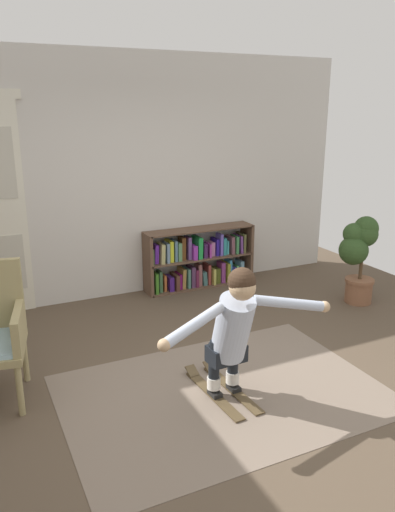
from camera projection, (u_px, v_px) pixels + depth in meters
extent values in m
plane|color=brown|center=(222.00, 391.00, 4.18)|extent=(7.20, 7.20, 0.00)
cube|color=beige|center=(121.00, 178.00, 6.01)|extent=(6.00, 0.10, 2.90)
cube|color=silver|center=(0.00, 212.00, 5.46)|extent=(0.55, 0.04, 2.35)
cube|color=beige|center=(6.00, 264.00, 5.61)|extent=(0.41, 0.01, 0.64)
cube|color=#7A6A5B|center=(223.00, 393.00, 4.15)|extent=(2.59, 1.81, 0.01)
cube|color=brown|center=(148.00, 265.00, 6.23)|extent=(0.04, 0.30, 0.78)
cube|color=brown|center=(247.00, 251.00, 6.81)|extent=(0.04, 0.30, 0.78)
cube|color=brown|center=(199.00, 285.00, 6.63)|extent=(1.42, 0.30, 0.02)
cube|color=brown|center=(200.00, 258.00, 6.52)|extent=(1.42, 0.30, 0.02)
cube|color=brown|center=(200.00, 229.00, 6.41)|extent=(1.42, 0.30, 0.02)
cube|color=#3A4894|center=(151.00, 283.00, 6.32)|extent=(0.03, 0.15, 0.23)
cube|color=#3C7822|center=(154.00, 282.00, 6.32)|extent=(0.04, 0.23, 0.26)
cube|color=#3A603C|center=(159.00, 281.00, 6.35)|extent=(0.04, 0.15, 0.27)
cube|color=#B2592D|center=(164.00, 282.00, 6.39)|extent=(0.03, 0.15, 0.21)
cube|color=#3E1B73|center=(170.00, 283.00, 6.41)|extent=(0.06, 0.18, 0.18)
cube|color=#523125|center=(175.00, 281.00, 6.43)|extent=(0.05, 0.24, 0.20)
cube|color=#6E1253|center=(178.00, 280.00, 6.48)|extent=(0.03, 0.19, 0.20)
cube|color=olive|center=(181.00, 277.00, 6.50)|extent=(0.06, 0.21, 0.26)
cube|color=#487666|center=(187.00, 277.00, 6.51)|extent=(0.04, 0.20, 0.25)
cube|color=#4E2E50|center=(191.00, 276.00, 6.54)|extent=(0.05, 0.20, 0.27)
cube|color=#5E1E3C|center=(195.00, 277.00, 6.55)|extent=(0.04, 0.19, 0.23)
cube|color=#865451|center=(198.00, 274.00, 6.56)|extent=(0.05, 0.15, 0.29)
cube|color=#3C6362|center=(203.00, 278.00, 6.61)|extent=(0.07, 0.15, 0.19)
cube|color=brown|center=(207.00, 273.00, 6.64)|extent=(0.04, 0.18, 0.27)
cube|color=tan|center=(211.00, 275.00, 6.65)|extent=(0.03, 0.22, 0.21)
cube|color=#48501C|center=(216.00, 275.00, 6.69)|extent=(0.06, 0.16, 0.20)
cube|color=#7F3479|center=(221.00, 272.00, 6.70)|extent=(0.06, 0.16, 0.27)
cube|color=olive|center=(225.00, 271.00, 6.73)|extent=(0.04, 0.22, 0.26)
cube|color=#439BD8|center=(228.00, 269.00, 6.76)|extent=(0.04, 0.16, 0.29)
cube|color=#363096|center=(231.00, 273.00, 6.80)|extent=(0.06, 0.18, 0.18)
cube|color=#54AB5E|center=(235.00, 271.00, 6.84)|extent=(0.03, 0.16, 0.19)
cube|color=#75A9C4|center=(239.00, 269.00, 6.85)|extent=(0.05, 0.18, 0.25)
cube|color=#445634|center=(151.00, 256.00, 6.20)|extent=(0.03, 0.18, 0.20)
cube|color=#6327AE|center=(155.00, 253.00, 6.25)|extent=(0.06, 0.15, 0.24)
cube|color=tan|center=(161.00, 253.00, 6.25)|extent=(0.06, 0.21, 0.25)
cube|color=#6987A2|center=(166.00, 252.00, 6.27)|extent=(0.04, 0.17, 0.25)
cube|color=#CAD229|center=(169.00, 250.00, 6.32)|extent=(0.05, 0.20, 0.27)
cube|color=slate|center=(174.00, 250.00, 6.33)|extent=(0.04, 0.18, 0.27)
cube|color=#598B5B|center=(177.00, 251.00, 6.37)|extent=(0.05, 0.21, 0.23)
cube|color=brown|center=(182.00, 248.00, 6.38)|extent=(0.06, 0.14, 0.29)
cube|color=#684586|center=(188.00, 248.00, 6.40)|extent=(0.04, 0.15, 0.29)
cube|color=purple|center=(192.00, 251.00, 6.43)|extent=(0.06, 0.22, 0.18)
cube|color=green|center=(197.00, 247.00, 6.46)|extent=(0.06, 0.24, 0.28)
cube|color=#3E1D4D|center=(202.00, 250.00, 6.51)|extent=(0.05, 0.22, 0.18)
cube|color=purple|center=(207.00, 249.00, 6.54)|extent=(0.03, 0.24, 0.18)
cube|color=#AF6D9D|center=(211.00, 248.00, 6.56)|extent=(0.05, 0.14, 0.18)
cube|color=navy|center=(215.00, 246.00, 6.59)|extent=(0.04, 0.18, 0.22)
cube|color=#6654BD|center=(219.00, 244.00, 6.57)|extent=(0.04, 0.16, 0.29)
cube|color=teal|center=(222.00, 246.00, 6.61)|extent=(0.04, 0.17, 0.23)
cube|color=#44B1B9|center=(225.00, 246.00, 6.66)|extent=(0.03, 0.16, 0.18)
cube|color=brown|center=(230.00, 244.00, 6.67)|extent=(0.06, 0.19, 0.23)
cube|color=#397E49|center=(235.00, 244.00, 6.67)|extent=(0.04, 0.18, 0.23)
cube|color=#63387F|center=(238.00, 243.00, 6.72)|extent=(0.05, 0.23, 0.23)
cube|color=brown|center=(241.00, 242.00, 6.73)|extent=(0.03, 0.23, 0.25)
cylinder|color=#9C8C5D|center=(20.00, 390.00, 3.80)|extent=(0.06, 0.06, 0.42)
cylinder|color=#9C8C5D|center=(25.00, 358.00, 4.29)|extent=(0.06, 0.06, 0.42)
cube|color=#9C8C5D|center=(19.00, 327.00, 3.93)|extent=(0.17, 0.56, 0.28)
cylinder|color=brown|center=(359.00, 290.00, 6.05)|extent=(0.32, 0.32, 0.30)
cylinder|color=brown|center=(360.00, 280.00, 6.01)|extent=(0.34, 0.34, 0.04)
cylinder|color=#4C3823|center=(361.00, 264.00, 5.95)|extent=(0.04, 0.04, 0.36)
sphere|color=#2D4921|center=(354.00, 234.00, 5.95)|extent=(0.26, 0.26, 0.26)
sphere|color=#2D4921|center=(365.00, 234.00, 5.95)|extent=(0.30, 0.30, 0.30)
sphere|color=#2D4921|center=(366.00, 228.00, 5.95)|extent=(0.29, 0.29, 0.29)
sphere|color=#2D4921|center=(354.00, 250.00, 5.95)|extent=(0.35, 0.35, 0.35)
sphere|color=#2D4921|center=(366.00, 231.00, 5.95)|extent=(0.23, 0.23, 0.23)
cube|color=brown|center=(214.00, 395.00, 4.10)|extent=(0.13, 0.82, 0.01)
cube|color=brown|center=(192.00, 371.00, 4.41)|extent=(0.10, 0.12, 0.06)
cube|color=black|center=(215.00, 393.00, 4.08)|extent=(0.09, 0.12, 0.04)
cube|color=brown|center=(232.00, 389.00, 4.18)|extent=(0.13, 0.82, 0.01)
cube|color=brown|center=(210.00, 366.00, 4.49)|extent=(0.10, 0.12, 0.06)
cube|color=black|center=(234.00, 388.00, 4.16)|extent=(0.09, 0.12, 0.04)
cylinder|color=white|center=(214.00, 383.00, 4.07)|extent=(0.12, 0.12, 0.10)
cylinder|color=black|center=(214.00, 360.00, 4.01)|extent=(0.09, 0.09, 0.30)
cylinder|color=black|center=(217.00, 354.00, 3.95)|extent=(0.12, 0.12, 0.22)
cylinder|color=white|center=(233.00, 377.00, 4.15)|extent=(0.12, 0.12, 0.10)
cylinder|color=black|center=(233.00, 355.00, 4.10)|extent=(0.09, 0.09, 0.30)
cylinder|color=black|center=(236.00, 349.00, 4.04)|extent=(0.12, 0.12, 0.22)
cube|color=black|center=(226.00, 353.00, 4.00)|extent=(0.31, 0.20, 0.14)
cylinder|color=#B2BDD3|center=(232.00, 328.00, 3.87)|extent=(0.30, 0.43, 0.58)
sphere|color=tan|center=(243.00, 287.00, 3.65)|extent=(0.21, 0.21, 0.20)
sphere|color=#382619|center=(242.00, 281.00, 3.64)|extent=(0.22, 0.22, 0.21)
cylinder|color=#B2BDD3|center=(194.00, 325.00, 3.49)|extent=(0.57, 0.29, 0.18)
sphere|color=tan|center=(164.00, 345.00, 3.30)|extent=(0.09, 0.09, 0.09)
cylinder|color=#B2BDD3|center=(290.00, 303.00, 3.87)|extent=(0.59, 0.23, 0.18)
sphere|color=tan|center=(324.00, 307.00, 3.93)|extent=(0.09, 0.09, 0.09)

